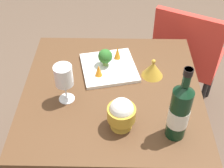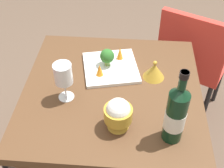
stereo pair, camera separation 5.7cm
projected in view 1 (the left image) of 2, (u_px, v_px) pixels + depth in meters
name	position (u px, v px, depth m)	size (l,w,h in m)	color
dining_table	(112.00, 105.00, 1.41)	(0.79, 0.79, 0.75)	brown
chair_near_window	(186.00, 55.00, 1.89)	(0.54, 0.54, 0.85)	red
wine_bottle	(179.00, 111.00, 1.07)	(0.08, 0.08, 0.33)	black
wine_glass	(64.00, 77.00, 1.21)	(0.08, 0.08, 0.18)	white
rice_bowl	(121.00, 113.00, 1.14)	(0.11, 0.11, 0.14)	gold
rice_bowl_lid	(153.00, 69.00, 1.38)	(0.10, 0.10, 0.09)	gold
serving_plate	(109.00, 68.00, 1.44)	(0.30, 0.30, 0.02)	white
broccoli_floret	(105.00, 57.00, 1.41)	(0.07, 0.07, 0.09)	#729E4C
carrot_garnish_left	(117.00, 53.00, 1.46)	(0.03, 0.03, 0.06)	orange
carrot_garnish_right	(99.00, 70.00, 1.37)	(0.03, 0.03, 0.06)	orange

